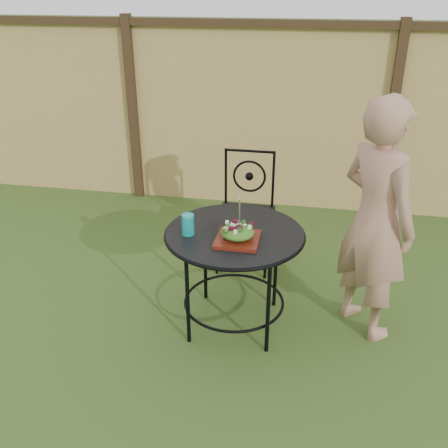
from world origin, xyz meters
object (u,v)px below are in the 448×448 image
Objects in this scene: patio_chair at (246,207)px; diner at (376,221)px; salad_plate at (238,239)px; patio_table at (234,250)px.

diner is at bearing -37.89° from patio_chair.
diner is 6.02× the size of salad_plate.
patio_table is at bearing 59.73° from diner.
patio_chair is (-0.05, 0.88, -0.08)m from patio_table.
diner reaches higher than patio_chair.
salad_plate is (-0.85, -0.27, -0.08)m from diner.
diner reaches higher than salad_plate.
salad_plate is at bearing -72.46° from patio_table.
patio_chair is 3.52× the size of salad_plate.
patio_table is 0.93m from diner.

